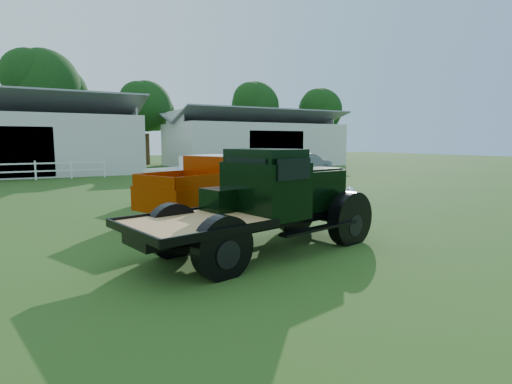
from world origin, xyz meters
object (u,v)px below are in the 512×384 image
red_pickup (216,185)px  white_pickup (202,178)px  misc_car_blue (255,168)px  vintage_flatbed (261,201)px  misc_car_grey (305,164)px

red_pickup → white_pickup: 3.76m
red_pickup → misc_car_blue: bearing=31.4°
vintage_flatbed → white_pickup: 8.41m
vintage_flatbed → white_pickup: size_ratio=1.19×
white_pickup → misc_car_grey: 12.51m
white_pickup → misc_car_blue: white_pickup is taller
misc_car_blue → vintage_flatbed: bearing=132.9°
vintage_flatbed → misc_car_grey: 19.48m
vintage_flatbed → red_pickup: size_ratio=1.05×
red_pickup → misc_car_blue: (6.26, 8.94, -0.17)m
red_pickup → misc_car_grey: bearing=20.1°
vintage_flatbed → white_pickup: (1.76, 8.22, -0.25)m
red_pickup → white_pickup: size_ratio=1.14×
misc_car_blue → misc_car_grey: (4.94, 1.77, -0.02)m
vintage_flatbed → misc_car_blue: size_ratio=1.19×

